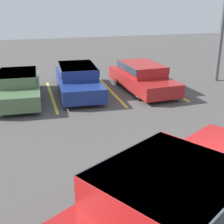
% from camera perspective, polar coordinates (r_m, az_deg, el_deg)
% --- Properties ---
extents(stall_stripe_b, '(0.12, 4.77, 0.01)m').
position_cam_1_polar(stall_stripe_b, '(14.06, -10.97, 2.88)').
color(stall_stripe_b, yellow).
rests_on(stall_stripe_b, ground_plane).
extents(stall_stripe_c, '(0.12, 4.77, 0.01)m').
position_cam_1_polar(stall_stripe_c, '(14.51, -0.15, 3.81)').
color(stall_stripe_c, yellow).
rests_on(stall_stripe_c, ground_plane).
extents(stall_stripe_d, '(0.12, 4.77, 0.01)m').
position_cam_1_polar(stall_stripe_d, '(15.44, 9.70, 4.54)').
color(stall_stripe_d, yellow).
rests_on(stall_stripe_d, ground_plane).
extents(pickup_truck, '(6.32, 4.94, 1.69)m').
position_cam_1_polar(pickup_truck, '(5.52, 12.15, -16.68)').
color(pickup_truck, '#A51919').
rests_on(pickup_truck, ground_plane).
extents(parked_sedan_a, '(1.88, 4.45, 1.20)m').
position_cam_1_polar(parked_sedan_a, '(13.67, -16.69, 4.66)').
color(parked_sedan_a, '#4C6B47').
rests_on(parked_sedan_a, ground_plane).
extents(parked_sedan_b, '(1.99, 4.81, 1.26)m').
position_cam_1_polar(parked_sedan_b, '(14.24, -6.27, 6.12)').
color(parked_sedan_b, navy).
rests_on(parked_sedan_b, ground_plane).
extents(parked_sedan_c, '(2.04, 4.70, 1.24)m').
position_cam_1_polar(parked_sedan_c, '(14.70, 5.52, 6.57)').
color(parked_sedan_c, maroon).
rests_on(parked_sedan_c, ground_plane).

